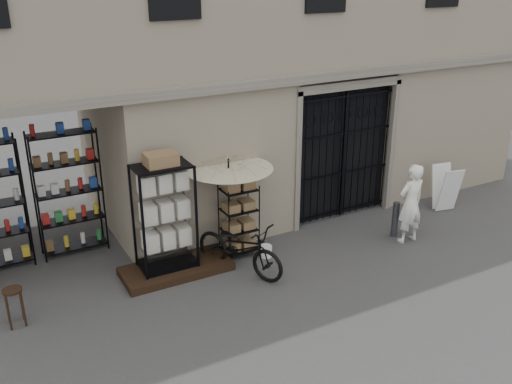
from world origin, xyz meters
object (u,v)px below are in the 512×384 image
display_cabinet (165,222)px  market_umbrella (229,172)px  bicycle (240,271)px  wire_rack (239,221)px  easel_sign (446,188)px  steel_bollard (395,219)px  wooden_stool (15,306)px  white_bucket (266,251)px  shopkeeper (406,240)px

display_cabinet → market_umbrella: size_ratio=0.89×
display_cabinet → bicycle: (1.19, -0.59, -1.03)m
wire_rack → easel_sign: bearing=-11.9°
wire_rack → steel_bollard: (3.22, -0.82, -0.34)m
bicycle → wooden_stool: bicycle is taller
market_umbrella → steel_bollard: (3.37, -0.93, -1.33)m
display_cabinet → wire_rack: bearing=-21.5°
display_cabinet → white_bucket: 2.13m
display_cabinet → bicycle: display_cabinet is taller
steel_bollard → wooden_stool: bearing=176.7°
market_umbrella → shopkeeper: (3.46, -1.22, -1.71)m
wire_rack → market_umbrella: market_umbrella is taller
wooden_stool → steel_bollard: steel_bollard is taller
wire_rack → shopkeeper: (3.31, -1.11, -0.72)m
display_cabinet → bicycle: size_ratio=1.12×
steel_bollard → easel_sign: bearing=14.8°
display_cabinet → white_bucket: (1.89, -0.32, -0.92)m
wooden_stool → easel_sign: size_ratio=0.62×
bicycle → wooden_stool: bearing=150.7°
display_cabinet → shopkeeper: (4.78, -1.12, -1.03)m
bicycle → wooden_stool: 3.88m
display_cabinet → shopkeeper: 5.02m
wire_rack → steel_bollard: bearing=-22.7°
easel_sign → wire_rack: bearing=-173.3°
easel_sign → display_cabinet: bearing=-172.5°
bicycle → shopkeeper: bearing=-34.8°
wire_rack → steel_bollard: wire_rack is taller
wooden_stool → bicycle: bearing=-2.8°
shopkeeper → easel_sign: easel_sign is taller
wooden_stool → steel_bollard: (7.37, -0.43, 0.04)m
white_bucket → easel_sign: bearing=0.0°
wire_rack → shopkeeper: 3.57m
display_cabinet → steel_bollard: size_ratio=2.79×
bicycle → shopkeeper: 3.63m
shopkeeper → easel_sign: 2.08m
bicycle → market_umbrella: bearing=52.5°
market_umbrella → shopkeeper: 4.05m
steel_bollard → easel_sign: (1.93, 0.51, 0.15)m
wooden_stool → shopkeeper: wooden_stool is taller
market_umbrella → white_bucket: bearing=-36.2°
white_bucket → bicycle: bicycle is taller
bicycle → easel_sign: size_ratio=1.83×
steel_bollard → display_cabinet: bearing=170.0°
wire_rack → shopkeeper: size_ratio=0.88×
bicycle → steel_bollard: 3.53m
display_cabinet → wooden_stool: (-2.67, -0.40, -0.69)m
market_umbrella → shopkeeper: bearing=-19.4°
white_bucket → bicycle: bearing=-158.9°
steel_bollard → white_bucket: bearing=169.7°
market_umbrella → bicycle: size_ratio=1.26×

